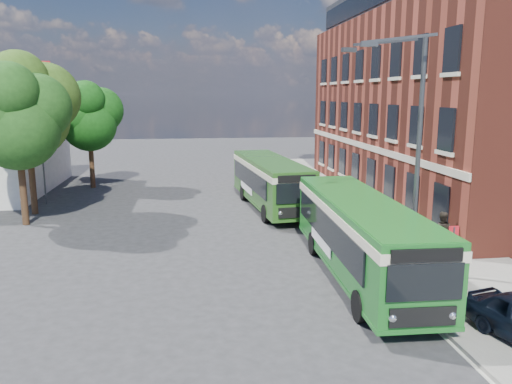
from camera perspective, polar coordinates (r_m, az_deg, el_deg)
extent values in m
plane|color=#2A2A2C|center=(21.02, 1.78, -8.12)|extent=(120.00, 120.00, 0.00)
cube|color=gray|center=(30.19, 12.57, -2.25)|extent=(6.00, 48.00, 0.15)
cube|color=beige|center=(29.32, 6.94, -2.60)|extent=(0.12, 48.00, 0.01)
cube|color=maroon|center=(35.97, 21.45, 8.91)|extent=(12.00, 26.00, 12.00)
cube|color=beige|center=(33.66, 12.07, 5.22)|extent=(0.12, 26.00, 0.35)
cylinder|color=#393B3E|center=(33.98, -23.39, 6.14)|extent=(0.10, 0.10, 9.00)
cube|color=red|center=(33.81, -23.19, 13.10)|extent=(0.90, 0.02, 0.60)
cylinder|color=#393B3E|center=(20.63, 17.29, -8.58)|extent=(0.44, 0.44, 0.30)
cylinder|color=#393B3E|center=(19.63, 18.02, 3.48)|extent=(0.18, 0.18, 9.00)
cube|color=#393B3E|center=(18.52, 16.06, 16.51)|extent=(2.58, 0.46, 0.37)
cube|color=#393B3E|center=(19.62, 14.63, 16.26)|extent=(2.58, 0.46, 0.37)
cube|color=#393B3E|center=(17.60, 12.81, 16.15)|extent=(0.55, 0.22, 0.16)
cube|color=#393B3E|center=(19.64, 10.58, 15.68)|extent=(0.55, 0.22, 0.16)
cylinder|color=#393B3E|center=(18.60, 21.43, -7.44)|extent=(0.08, 0.08, 2.50)
cube|color=red|center=(18.30, 21.67, -4.17)|extent=(0.35, 0.04, 0.35)
cube|color=#19631F|center=(19.44, 11.85, -4.49)|extent=(2.78, 11.26, 2.45)
cube|color=#19631F|center=(19.81, 11.70, -8.04)|extent=(2.82, 11.30, 0.14)
cube|color=black|center=(19.34, 7.97, -4.05)|extent=(0.31, 9.40, 1.10)
cube|color=black|center=(20.10, 15.09, -3.75)|extent=(0.31, 9.40, 1.10)
cube|color=beige|center=(19.23, 11.94, -2.12)|extent=(2.84, 11.32, 0.32)
cube|color=#19631F|center=(19.16, 11.99, -1.07)|extent=(2.68, 11.16, 0.12)
cube|color=black|center=(14.40, 18.74, -9.73)|extent=(2.15, 0.13, 1.05)
cube|color=black|center=(14.14, 18.95, -6.90)|extent=(2.00, 0.13, 0.38)
cube|color=black|center=(14.76, 18.51, -13.38)|extent=(1.90, 0.13, 0.55)
sphere|color=silver|center=(14.46, 15.32, -13.72)|extent=(0.26, 0.26, 0.26)
sphere|color=silver|center=(15.14, 21.49, -12.96)|extent=(0.26, 0.26, 0.26)
cube|color=black|center=(24.65, 7.92, -0.50)|extent=(2.00, 0.13, 0.90)
cube|color=white|center=(20.19, 7.41, -5.59)|extent=(0.12, 3.20, 0.45)
cylinder|color=black|center=(16.11, 11.77, -12.65)|extent=(0.30, 1.01, 1.00)
cylinder|color=black|center=(16.93, 19.51, -11.86)|extent=(0.30, 1.01, 1.00)
cylinder|color=black|center=(22.09, 6.60, -5.87)|extent=(0.30, 1.01, 1.00)
cylinder|color=black|center=(22.70, 12.40, -5.59)|extent=(0.30, 1.01, 1.00)
cube|color=#25531A|center=(30.60, 1.63, 1.44)|extent=(3.53, 10.82, 2.45)
cube|color=#25531A|center=(30.85, 1.62, -0.89)|extent=(3.58, 10.87, 0.14)
cube|color=black|center=(30.58, -0.83, 1.68)|extent=(0.95, 8.79, 1.10)
cube|color=black|center=(31.21, 3.77, 1.85)|extent=(0.95, 8.79, 1.10)
cube|color=beige|center=(30.48, 1.64, 2.97)|extent=(3.60, 10.89, 0.32)
cube|color=#25531A|center=(30.43, 1.64, 3.64)|extent=(3.42, 10.71, 0.12)
cube|color=black|center=(25.53, 4.65, -0.15)|extent=(2.15, 0.29, 1.05)
cube|color=black|center=(25.38, 4.69, 1.51)|extent=(2.00, 0.28, 0.38)
cube|color=black|center=(25.73, 4.63, -2.34)|extent=(1.90, 0.27, 0.55)
sphere|color=silver|center=(25.51, 2.79, -2.43)|extent=(0.26, 0.26, 0.26)
sphere|color=silver|center=(26.01, 6.40, -2.22)|extent=(0.26, 0.26, 0.26)
cube|color=black|center=(35.71, -0.53, 3.21)|extent=(2.00, 0.28, 0.90)
cube|color=white|center=(31.38, -1.12, 0.53)|extent=(0.35, 3.19, 0.45)
cylinder|color=black|center=(27.24, 1.09, -2.51)|extent=(0.38, 1.02, 1.00)
cylinder|color=black|center=(27.89, 5.77, -2.24)|extent=(0.38, 1.02, 1.00)
cylinder|color=black|center=(32.99, -1.45, -0.10)|extent=(0.38, 1.02, 1.00)
cylinder|color=black|center=(33.52, 2.47, 0.08)|extent=(0.38, 1.02, 1.00)
imported|color=black|center=(18.02, 18.96, -8.97)|extent=(0.58, 0.40, 1.55)
imported|color=black|center=(23.03, 20.43, -4.33)|extent=(1.11, 1.03, 1.83)
cylinder|color=#352313|center=(29.35, -25.06, 0.07)|extent=(0.36, 0.36, 3.65)
sphere|color=#1B4414|center=(28.96, -25.60, 6.52)|extent=(4.31, 4.31, 4.31)
sphere|color=#1B4414|center=(29.30, -23.82, 8.82)|extent=(3.65, 3.65, 3.65)
sphere|color=#1B4414|center=(28.12, -26.46, 10.25)|extent=(2.99, 2.99, 2.99)
cylinder|color=#352313|center=(31.75, -24.19, 1.19)|extent=(0.36, 0.36, 3.96)
sphere|color=#2D4B16|center=(31.39, -24.72, 7.68)|extent=(4.68, 4.68, 4.68)
sphere|color=#2D4B16|center=(31.81, -22.94, 9.97)|extent=(3.96, 3.96, 3.96)
sphere|color=#2D4B16|center=(31.02, -26.62, 8.83)|extent=(3.60, 3.60, 3.60)
sphere|color=#2D4B16|center=(30.51, -25.54, 11.45)|extent=(3.24, 3.24, 3.24)
cylinder|color=#352313|center=(39.25, -18.25, 2.91)|extent=(0.36, 0.36, 3.37)
sphere|color=#10400F|center=(38.96, -18.52, 7.37)|extent=(3.98, 3.98, 3.98)
sphere|color=#10400F|center=(39.38, -17.34, 8.93)|extent=(3.37, 3.37, 3.37)
sphere|color=#10400F|center=(38.54, -19.74, 8.17)|extent=(3.06, 3.06, 3.06)
sphere|color=#10400F|center=(38.15, -18.91, 9.93)|extent=(2.76, 2.76, 2.76)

